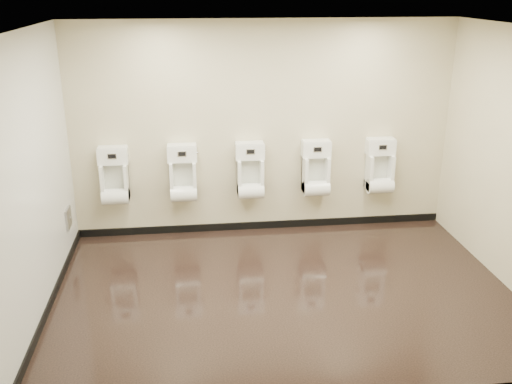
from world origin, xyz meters
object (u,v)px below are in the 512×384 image
at_px(urinal_0, 115,180).
at_px(urinal_2, 250,175).
at_px(urinal_1, 183,177).
at_px(urinal_3, 316,172).
at_px(urinal_4, 380,170).
at_px(access_panel, 68,218).

bearing_deg(urinal_0, urinal_2, 0.00).
height_order(urinal_1, urinal_3, same).
distance_m(urinal_1, urinal_2, 0.88).
xyz_separation_m(urinal_1, urinal_2, (0.88, 0.00, 0.00)).
xyz_separation_m(urinal_1, urinal_3, (1.76, 0.00, 0.00)).
distance_m(urinal_2, urinal_3, 0.88).
bearing_deg(urinal_4, urinal_1, 180.00).
distance_m(access_panel, urinal_1, 1.51).
height_order(access_panel, urinal_2, urinal_2).
bearing_deg(urinal_2, urinal_4, 0.00).
relative_size(access_panel, urinal_2, 0.35).
bearing_deg(urinal_0, access_panel, -141.89).
bearing_deg(urinal_0, urinal_4, 0.00).
xyz_separation_m(urinal_0, urinal_2, (1.75, 0.00, 0.00)).
distance_m(access_panel, urinal_0, 0.76).
bearing_deg(urinal_4, urinal_3, 180.00).
height_order(access_panel, urinal_0, urinal_0).
xyz_separation_m(urinal_2, urinal_4, (1.76, 0.00, 0.00)).
distance_m(urinal_2, urinal_4, 1.76).
distance_m(urinal_0, urinal_1, 0.87).
xyz_separation_m(access_panel, urinal_0, (0.54, 0.42, 0.33)).
distance_m(access_panel, urinal_2, 2.35).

